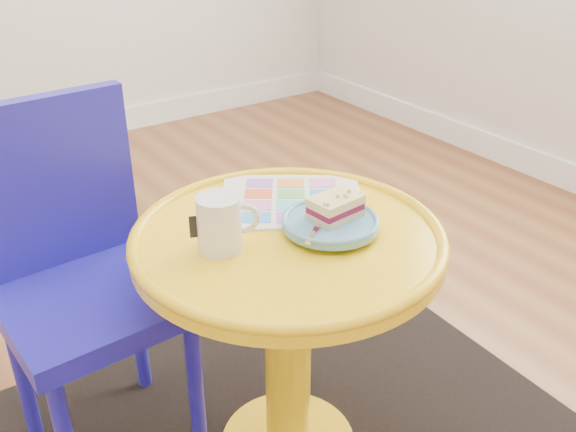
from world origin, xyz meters
TOP-DOWN VIEW (x-y plane):
  - floor at (0.00, 0.00)m, footprint 4.00×4.00m
  - side_table at (0.22, -0.23)m, footprint 0.60×0.60m
  - chair at (-0.10, 0.07)m, footprint 0.37×0.37m
  - newspaper at (0.31, -0.12)m, footprint 0.39×0.38m
  - mug at (0.09, -0.21)m, footprint 0.11×0.08m
  - plate at (0.30, -0.27)m, footprint 0.19×0.19m
  - cake_slice at (0.31, -0.26)m, footprint 0.10×0.08m
  - fork at (0.27, -0.27)m, footprint 0.12×0.10m

SIDE VIEW (x-z plane):
  - floor at x=0.00m, z-range 0.00..0.00m
  - side_table at x=0.22m, z-range 0.12..0.69m
  - chair at x=-0.10m, z-range 0.06..0.86m
  - newspaper at x=0.31m, z-range 0.57..0.58m
  - plate at x=0.30m, z-range 0.58..0.60m
  - fork at x=0.27m, z-range 0.60..0.60m
  - cake_slice at x=0.31m, z-range 0.60..0.64m
  - mug at x=0.09m, z-range 0.57..0.68m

